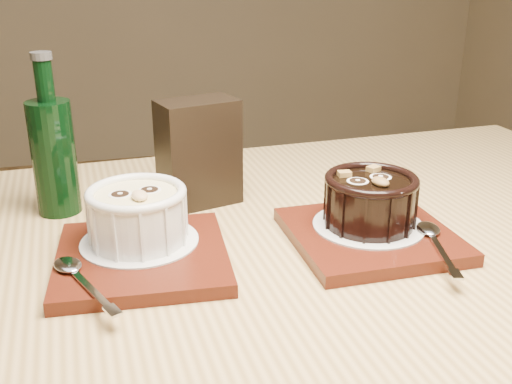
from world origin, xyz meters
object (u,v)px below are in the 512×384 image
table (278,327)px  ramekin_dark (370,198)px  green_bottle (53,153)px  ramekin_white (138,212)px  tray_left (142,257)px  condiment_stand (199,153)px  tray_right (370,235)px

table → ramekin_dark: bearing=10.8°
table → green_bottle: size_ratio=6.05×
table → ramekin_white: 0.21m
tray_left → ramekin_white: (-0.00, 0.02, 0.04)m
tray_left → ramekin_dark: (0.26, -0.00, 0.04)m
tray_left → condiment_stand: bearing=60.3°
table → tray_right: size_ratio=6.88×
table → ramekin_white: ramekin_white is taller
condiment_stand → ramekin_dark: bearing=-42.7°
ramekin_dark → green_bottle: bearing=142.8°
tray_right → ramekin_dark: bearing=78.9°
ramekin_dark → green_bottle: 0.40m
ramekin_dark → condiment_stand: bearing=126.3°
tray_left → green_bottle: green_bottle is taller
table → green_bottle: 0.35m
ramekin_dark → green_bottle: (-0.35, 0.17, 0.03)m
tray_left → green_bottle: (-0.09, 0.17, 0.07)m
tray_left → tray_right: bearing=-2.6°
tray_right → ramekin_dark: ramekin_dark is taller
tray_left → green_bottle: bearing=118.0°
table → ramekin_white: bearing=162.3°
condiment_stand → tray_right: bearing=-44.8°
tray_left → condiment_stand: 0.19m
ramekin_white → ramekin_dark: bearing=-15.1°
tray_left → ramekin_dark: size_ratio=1.67×
ramekin_white → green_bottle: green_bottle is taller
table → tray_left: (-0.15, 0.02, 0.10)m
ramekin_white → green_bottle: size_ratio=0.53×
ramekin_white → condiment_stand: size_ratio=0.78×
ramekin_white → condiment_stand: 0.16m
table → tray_left: size_ratio=6.88×
ramekin_white → condiment_stand: (0.09, 0.13, 0.02)m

